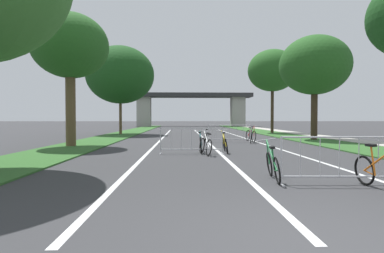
# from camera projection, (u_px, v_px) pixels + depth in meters

# --- Properties ---
(ground_plane) EXTENTS (300.00, 300.00, 0.00)m
(ground_plane) POSITION_uv_depth(u_px,v_px,m) (322.00, 247.00, 3.45)
(ground_plane) COLOR #333335
(grass_verge_left) EXTENTS (2.85, 60.27, 0.05)m
(grass_verge_left) POSITION_uv_depth(u_px,v_px,m) (123.00, 134.00, 27.86)
(grass_verge_left) COLOR #2D5B26
(grass_verge_left) RESTS_ON ground
(grass_verge_right) EXTENTS (2.85, 60.27, 0.05)m
(grass_verge_right) POSITION_uv_depth(u_px,v_px,m) (274.00, 134.00, 28.30)
(grass_verge_right) COLOR #2D5B26
(grass_verge_right) RESTS_ON ground
(sidewalk_path_right) EXTENTS (1.67, 60.27, 0.08)m
(sidewalk_path_right) POSITION_uv_depth(u_px,v_px,m) (298.00, 134.00, 28.37)
(sidewalk_path_right) COLOR #ADA89E
(sidewalk_path_right) RESTS_ON ground
(lane_stripe_center) EXTENTS (0.14, 34.86, 0.01)m
(lane_stripe_center) POSITION_uv_depth(u_px,v_px,m) (205.00, 140.00, 20.87)
(lane_stripe_center) COLOR silver
(lane_stripe_center) RESTS_ON ground
(lane_stripe_right_lane) EXTENTS (0.14, 34.86, 0.01)m
(lane_stripe_right_lane) POSITION_uv_depth(u_px,v_px,m) (249.00, 139.00, 20.96)
(lane_stripe_right_lane) COLOR silver
(lane_stripe_right_lane) RESTS_ON ground
(lane_stripe_left_lane) EXTENTS (0.14, 34.86, 0.01)m
(lane_stripe_left_lane) POSITION_uv_depth(u_px,v_px,m) (161.00, 140.00, 20.77)
(lane_stripe_left_lane) COLOR silver
(lane_stripe_left_lane) RESTS_ON ground
(overpass_bridge) EXTENTS (20.65, 3.82, 5.71)m
(overpass_bridge) POSITION_uv_depth(u_px,v_px,m) (191.00, 104.00, 53.11)
(overpass_bridge) COLOR #2D2D30
(overpass_bridge) RESTS_ON ground
(tree_left_cypress_far) EXTENTS (3.80, 3.80, 6.68)m
(tree_left_cypress_far) POSITION_uv_depth(u_px,v_px,m) (70.00, 47.00, 15.48)
(tree_left_cypress_far) COLOR brown
(tree_left_cypress_far) RESTS_ON ground
(tree_left_oak_near) EXTENTS (5.89, 5.89, 7.72)m
(tree_left_oak_near) POSITION_uv_depth(u_px,v_px,m) (120.00, 75.00, 27.02)
(tree_left_oak_near) COLOR brown
(tree_left_oak_near) RESTS_ON ground
(tree_right_maple_mid) EXTENTS (4.50, 4.50, 6.80)m
(tree_right_maple_mid) POSITION_uv_depth(u_px,v_px,m) (315.00, 66.00, 20.14)
(tree_right_maple_mid) COLOR #3D2D1E
(tree_right_maple_mid) RESTS_ON ground
(tree_right_pine_far) EXTENTS (4.70, 4.70, 8.00)m
(tree_right_pine_far) POSITION_uv_depth(u_px,v_px,m) (273.00, 71.00, 29.62)
(tree_right_pine_far) COLOR #3D2D1E
(tree_right_pine_far) RESTS_ON ground
(crowd_barrier_nearest) EXTENTS (2.57, 0.55, 1.05)m
(crowd_barrier_nearest) POSITION_uv_depth(u_px,v_px,m) (339.00, 161.00, 6.65)
(crowd_barrier_nearest) COLOR #ADADB2
(crowd_barrier_nearest) RESTS_ON ground
(crowd_barrier_second) EXTENTS (2.55, 0.45, 1.05)m
(crowd_barrier_second) POSITION_uv_depth(u_px,v_px,m) (192.00, 141.00, 12.50)
(crowd_barrier_second) COLOR #ADADB2
(crowd_barrier_second) RESTS_ON ground
(crowd_barrier_third) EXTENTS (2.57, 0.58, 1.05)m
(crowd_barrier_third) POSITION_uv_depth(u_px,v_px,m) (229.00, 134.00, 18.52)
(crowd_barrier_third) COLOR #ADADB2
(crowd_barrier_third) RESTS_ON ground
(bicycle_red_0) EXTENTS (0.54, 1.72, 1.02)m
(bicycle_red_0) POSITION_uv_depth(u_px,v_px,m) (251.00, 135.00, 19.11)
(bicycle_red_0) COLOR black
(bicycle_red_0) RESTS_ON ground
(bicycle_silver_1) EXTENTS (0.56, 1.60, 0.85)m
(bicycle_silver_1) POSITION_uv_depth(u_px,v_px,m) (206.00, 137.00, 18.11)
(bicycle_silver_1) COLOR black
(bicycle_silver_1) RESTS_ON ground
(bicycle_yellow_2) EXTENTS (0.52, 1.72, 0.95)m
(bicycle_yellow_2) POSITION_uv_depth(u_px,v_px,m) (225.00, 144.00, 13.05)
(bicycle_yellow_2) COLOR black
(bicycle_yellow_2) RESTS_ON ground
(bicycle_purple_3) EXTENTS (0.66, 1.76, 0.97)m
(bicycle_purple_3) POSITION_uv_depth(u_px,v_px,m) (251.00, 136.00, 18.04)
(bicycle_purple_3) COLOR black
(bicycle_purple_3) RESTS_ON ground
(bicycle_green_4) EXTENTS (0.48, 1.57, 0.95)m
(bicycle_green_4) POSITION_uv_depth(u_px,v_px,m) (273.00, 165.00, 7.19)
(bicycle_green_4) COLOR black
(bicycle_green_4) RESTS_ON ground
(bicycle_orange_5) EXTENTS (0.45, 1.66, 0.96)m
(bicycle_orange_5) POSITION_uv_depth(u_px,v_px,m) (381.00, 173.00, 6.11)
(bicycle_orange_5) COLOR black
(bicycle_orange_5) RESTS_ON ground
(bicycle_white_6) EXTENTS (0.51, 1.60, 0.95)m
(bicycle_white_6) POSITION_uv_depth(u_px,v_px,m) (206.00, 145.00, 12.15)
(bicycle_white_6) COLOR black
(bicycle_white_6) RESTS_ON ground
(bicycle_teal_7) EXTENTS (0.43, 1.65, 0.91)m
(bicycle_teal_7) POSITION_uv_depth(u_px,v_px,m) (201.00, 144.00, 12.95)
(bicycle_teal_7) COLOR black
(bicycle_teal_7) RESTS_ON ground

